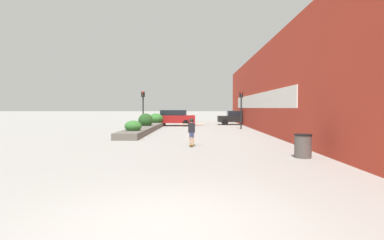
{
  "coord_description": "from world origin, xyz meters",
  "views": [
    {
      "loc": [
        0.46,
        -4.62,
        1.81
      ],
      "look_at": [
        0.08,
        18.9,
        0.84
      ],
      "focal_mm": 28.0,
      "sensor_mm": 36.0,
      "label": 1
    }
  ],
  "objects_px": {
    "skateboard": "(192,145)",
    "car_center_left": "(236,117)",
    "skateboarder": "(192,129)",
    "car_leftmost": "(172,118)",
    "car_center_right": "(314,119)",
    "trash_bin": "(303,146)",
    "traffic_light_right": "(241,104)",
    "traffic_light_left": "(143,103)"
  },
  "relations": [
    {
      "from": "skateboard",
      "to": "car_center_right",
      "type": "bearing_deg",
      "value": 52.77
    },
    {
      "from": "trash_bin",
      "to": "traffic_light_right",
      "type": "distance_m",
      "value": 14.5
    },
    {
      "from": "car_leftmost",
      "to": "car_center_right",
      "type": "relative_size",
      "value": 1.0
    },
    {
      "from": "skateboarder",
      "to": "car_leftmost",
      "type": "xyz_separation_m",
      "value": [
        -2.21,
        15.92,
        -0.01
      ]
    },
    {
      "from": "car_center_right",
      "to": "car_leftmost",
      "type": "bearing_deg",
      "value": -95.14
    },
    {
      "from": "skateboarder",
      "to": "car_leftmost",
      "type": "height_order",
      "value": "car_leftmost"
    },
    {
      "from": "car_leftmost",
      "to": "car_center_right",
      "type": "height_order",
      "value": "car_leftmost"
    },
    {
      "from": "car_center_left",
      "to": "traffic_light_left",
      "type": "bearing_deg",
      "value": 127.33
    },
    {
      "from": "traffic_light_left",
      "to": "skateboarder",
      "type": "bearing_deg",
      "value": -69.25
    },
    {
      "from": "traffic_light_left",
      "to": "skateboard",
      "type": "bearing_deg",
      "value": -69.25
    },
    {
      "from": "car_center_left",
      "to": "traffic_light_right",
      "type": "bearing_deg",
      "value": 175.96
    },
    {
      "from": "traffic_light_left",
      "to": "traffic_light_right",
      "type": "bearing_deg",
      "value": -1.23
    },
    {
      "from": "traffic_light_right",
      "to": "car_center_right",
      "type": "bearing_deg",
      "value": 24.66
    },
    {
      "from": "trash_bin",
      "to": "car_leftmost",
      "type": "relative_size",
      "value": 0.19
    },
    {
      "from": "skateboarder",
      "to": "car_center_left",
      "type": "distance_m",
      "value": 18.7
    },
    {
      "from": "car_leftmost",
      "to": "traffic_light_left",
      "type": "xyz_separation_m",
      "value": [
        -2.13,
        -4.47,
        1.37
      ]
    },
    {
      "from": "car_center_left",
      "to": "car_leftmost",
      "type": "bearing_deg",
      "value": 108.57
    },
    {
      "from": "traffic_light_left",
      "to": "traffic_light_right",
      "type": "distance_m",
      "value": 8.31
    },
    {
      "from": "trash_bin",
      "to": "car_center_left",
      "type": "distance_m",
      "value": 21.29
    },
    {
      "from": "skateboarder",
      "to": "car_center_right",
      "type": "bearing_deg",
      "value": 52.77
    },
    {
      "from": "skateboarder",
      "to": "car_leftmost",
      "type": "relative_size",
      "value": 0.26
    },
    {
      "from": "skateboard",
      "to": "car_leftmost",
      "type": "relative_size",
      "value": 0.14
    },
    {
      "from": "skateboard",
      "to": "traffic_light_left",
      "type": "xyz_separation_m",
      "value": [
        -4.34,
        11.45,
        2.12
      ]
    },
    {
      "from": "car_leftmost",
      "to": "car_center_left",
      "type": "bearing_deg",
      "value": -71.43
    },
    {
      "from": "skateboard",
      "to": "trash_bin",
      "type": "distance_m",
      "value": 5.15
    },
    {
      "from": "car_center_left",
      "to": "skateboard",
      "type": "bearing_deg",
      "value": 166.21
    },
    {
      "from": "trash_bin",
      "to": "car_center_right",
      "type": "xyz_separation_m",
      "value": [
        7.34,
        17.82,
        0.32
      ]
    },
    {
      "from": "car_center_right",
      "to": "traffic_light_right",
      "type": "xyz_separation_m",
      "value": [
        -7.45,
        -3.42,
        1.39
      ]
    },
    {
      "from": "skateboarder",
      "to": "car_center_right",
      "type": "height_order",
      "value": "car_center_right"
    },
    {
      "from": "skateboard",
      "to": "car_center_right",
      "type": "relative_size",
      "value": 0.14
    },
    {
      "from": "skateboarder",
      "to": "car_center_left",
      "type": "bearing_deg",
      "value": 76.84
    },
    {
      "from": "skateboarder",
      "to": "car_center_right",
      "type": "relative_size",
      "value": 0.26
    },
    {
      "from": "traffic_light_left",
      "to": "traffic_light_right",
      "type": "relative_size",
      "value": 1.02
    },
    {
      "from": "skateboard",
      "to": "car_center_left",
      "type": "distance_m",
      "value": 18.71
    },
    {
      "from": "trash_bin",
      "to": "traffic_light_left",
      "type": "relative_size",
      "value": 0.27
    },
    {
      "from": "traffic_light_right",
      "to": "trash_bin",
      "type": "bearing_deg",
      "value": -89.57
    },
    {
      "from": "trash_bin",
      "to": "car_center_left",
      "type": "relative_size",
      "value": 0.22
    },
    {
      "from": "car_leftmost",
      "to": "car_center_left",
      "type": "height_order",
      "value": "car_leftmost"
    },
    {
      "from": "skateboard",
      "to": "traffic_light_left",
      "type": "bearing_deg",
      "value": 111.38
    },
    {
      "from": "skateboarder",
      "to": "traffic_light_right",
      "type": "bearing_deg",
      "value": 71.23
    },
    {
      "from": "trash_bin",
      "to": "car_leftmost",
      "type": "xyz_separation_m",
      "value": [
        -6.29,
        19.04,
        0.39
      ]
    },
    {
      "from": "skateboard",
      "to": "car_center_left",
      "type": "height_order",
      "value": "car_center_left"
    }
  ]
}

